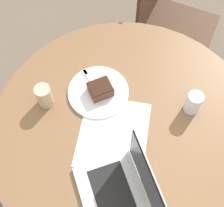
{
  "coord_description": "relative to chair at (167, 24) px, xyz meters",
  "views": [
    {
      "loc": [
        -0.52,
        0.09,
        1.89
      ],
      "look_at": [
        0.08,
        0.05,
        0.79
      ],
      "focal_mm": 50.0,
      "sensor_mm": 36.0,
      "label": 1
    }
  ],
  "objects": [
    {
      "name": "paper_document",
      "position": [
        -0.82,
        0.37,
        0.28
      ],
      "size": [
        0.37,
        0.33,
        0.0
      ],
      "rotation": [
        0.0,
        0.0,
        -0.23
      ],
      "color": "white",
      "rests_on": "dining_table"
    },
    {
      "name": "chair",
      "position": [
        0.0,
        0.0,
        0.0
      ],
      "size": [
        0.56,
        0.56,
        0.9
      ],
      "rotation": [
        0.0,
        0.0,
        8.95
      ],
      "color": "#472D1E",
      "rests_on": "ground_plane"
    },
    {
      "name": "laptop",
      "position": [
        -1.08,
        0.35,
        0.32
      ],
      "size": [
        0.39,
        0.32,
        0.23
      ],
      "rotation": [
        0.0,
        0.0,
        6.56
      ],
      "color": "silver",
      "rests_on": "dining_table"
    },
    {
      "name": "fork",
      "position": [
        -0.57,
        0.46,
        0.3
      ],
      "size": [
        0.16,
        0.09,
        0.0
      ],
      "rotation": [
        0.0,
        0.0,
        6.73
      ],
      "color": "silver",
      "rests_on": "plate"
    },
    {
      "name": "water_glass",
      "position": [
        -0.72,
        0.05,
        0.33
      ],
      "size": [
        0.06,
        0.06,
        0.1
      ],
      "color": "silver",
      "rests_on": "dining_table"
    },
    {
      "name": "cake_slice",
      "position": [
        -0.63,
        0.42,
        0.32
      ],
      "size": [
        0.11,
        0.11,
        0.05
      ],
      "rotation": [
        0.0,
        0.0,
        1.93
      ],
      "color": "brown",
      "rests_on": "plate"
    },
    {
      "name": "ground_plane",
      "position": [
        -0.78,
        0.32,
        -0.47
      ],
      "size": [
        12.0,
        12.0,
        0.0
      ],
      "primitive_type": "plane",
      "color": "#6B5B4C"
    },
    {
      "name": "plate",
      "position": [
        -0.62,
        0.43,
        0.29
      ],
      "size": [
        0.26,
        0.26,
        0.01
      ],
      "color": "silver",
      "rests_on": "dining_table"
    },
    {
      "name": "dining_table",
      "position": [
        -0.78,
        0.32,
        0.1
      ],
      "size": [
        1.1,
        1.1,
        0.75
      ],
      "color": "brown",
      "rests_on": "ground_plane"
    },
    {
      "name": "coffee_glass",
      "position": [
        -0.66,
        0.64,
        0.33
      ],
      "size": [
        0.06,
        0.06,
        0.11
      ],
      "color": "#C6AD89",
      "rests_on": "dining_table"
    }
  ]
}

